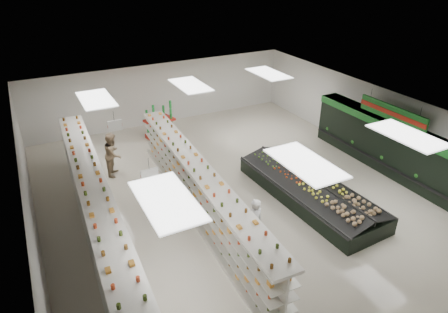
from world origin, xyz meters
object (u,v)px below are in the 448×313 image
gondola_left (98,215)px  produce_island (309,189)px  shopper_main (254,223)px  shopper_background (113,154)px  gondola_center (199,193)px  soda_endcap (159,122)px

gondola_left → produce_island: 7.54m
shopper_main → shopper_background: (-2.74, 6.59, 0.05)m
gondola_left → shopper_background: 4.31m
gondola_left → produce_island: size_ratio=1.92×
shopper_background → shopper_main: bearing=-129.5°
gondola_center → shopper_main: gondola_center is taller
gondola_center → gondola_left: bearing=179.4°
gondola_left → produce_island: (7.43, -1.17, -0.54)m
produce_island → shopper_main: bearing=-157.1°
soda_endcap → shopper_background: 3.94m
gondola_left → shopper_background: gondola_left is taller
produce_island → shopper_background: shopper_background is taller
gondola_left → gondola_center: gondola_left is taller
produce_island → shopper_background: bearing=138.8°
gondola_left → gondola_center: bearing=-0.9°
soda_endcap → shopper_main: (-0.16, -9.25, 0.04)m
shopper_main → gondola_left: bearing=-36.5°
shopper_main → shopper_background: bearing=-72.7°
soda_endcap → shopper_main: size_ratio=0.99×
gondola_left → shopper_main: size_ratio=6.96×
gondola_center → produce_island: size_ratio=1.77×
gondola_center → shopper_main: (0.80, -2.35, -0.01)m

